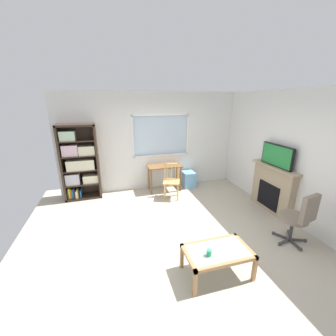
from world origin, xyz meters
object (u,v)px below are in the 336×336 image
(wooden_chair, at_px, (171,181))
(office_chair, at_px, (299,216))
(bookshelf, at_px, (79,163))
(coffee_table, at_px, (217,254))
(fireplace, at_px, (272,189))
(sippy_cup, at_px, (209,253))
(plastic_drawer_unit, at_px, (188,179))
(tv, at_px, (277,156))
(desk_under_window, at_px, (164,169))

(wooden_chair, bearing_deg, office_chair, -57.03)
(bookshelf, xyz_separation_m, coffee_table, (2.15, -3.31, -0.60))
(fireplace, relative_size, sippy_cup, 13.73)
(wooden_chair, bearing_deg, plastic_drawer_unit, 39.02)
(wooden_chair, relative_size, fireplace, 0.73)
(wooden_chair, bearing_deg, tv, -32.81)
(coffee_table, bearing_deg, fireplace, 33.29)
(wooden_chair, bearing_deg, sippy_cup, -95.81)
(bookshelf, xyz_separation_m, sippy_cup, (1.98, -3.37, -0.49))
(plastic_drawer_unit, height_order, coffee_table, plastic_drawer_unit)
(bookshelf, distance_m, wooden_chair, 2.39)
(office_chair, bearing_deg, fireplace, 69.24)
(bookshelf, bearing_deg, tv, -24.22)
(fireplace, bearing_deg, sippy_cup, -147.61)
(wooden_chair, height_order, tv, tv)
(desk_under_window, height_order, coffee_table, desk_under_window)
(desk_under_window, distance_m, wooden_chair, 0.54)
(desk_under_window, height_order, office_chair, office_chair)
(wooden_chair, xyz_separation_m, plastic_drawer_unit, (0.70, 0.57, -0.24))
(coffee_table, bearing_deg, desk_under_window, 88.98)
(desk_under_window, xyz_separation_m, office_chair, (1.63, -2.96, -0.06))
(fireplace, height_order, coffee_table, fireplace)
(bookshelf, bearing_deg, plastic_drawer_unit, -1.13)
(office_chair, bearing_deg, plastic_drawer_unit, 106.40)
(plastic_drawer_unit, bearing_deg, sippy_cup, -106.44)
(bookshelf, distance_m, office_chair, 4.93)
(plastic_drawer_unit, xyz_separation_m, office_chair, (0.89, -3.01, 0.33))
(coffee_table, bearing_deg, wooden_chair, 87.70)
(desk_under_window, distance_m, tv, 2.83)
(bookshelf, xyz_separation_m, tv, (4.26, -1.91, 0.37))
(plastic_drawer_unit, height_order, fireplace, fireplace)
(tv, distance_m, sippy_cup, 2.84)
(desk_under_window, height_order, fireplace, fireplace)
(fireplace, distance_m, sippy_cup, 2.72)
(plastic_drawer_unit, xyz_separation_m, coffee_table, (-0.81, -3.25, 0.13))
(bookshelf, relative_size, coffee_table, 2.00)
(wooden_chair, bearing_deg, bookshelf, 164.53)
(tv, height_order, sippy_cup, tv)
(bookshelf, xyz_separation_m, plastic_drawer_unit, (2.95, -0.06, -0.73))
(plastic_drawer_unit, bearing_deg, coffee_table, -103.92)
(desk_under_window, xyz_separation_m, wooden_chair, (0.05, -0.52, -0.15))
(bookshelf, height_order, sippy_cup, bookshelf)
(coffee_table, distance_m, sippy_cup, 0.21)
(plastic_drawer_unit, bearing_deg, bookshelf, 178.87)
(tv, bearing_deg, desk_under_window, 138.65)
(fireplace, distance_m, coffee_table, 2.55)
(plastic_drawer_unit, height_order, sippy_cup, sippy_cup)
(wooden_chair, relative_size, coffee_table, 0.94)
(desk_under_window, bearing_deg, tv, -41.35)
(fireplace, bearing_deg, coffee_table, -146.71)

